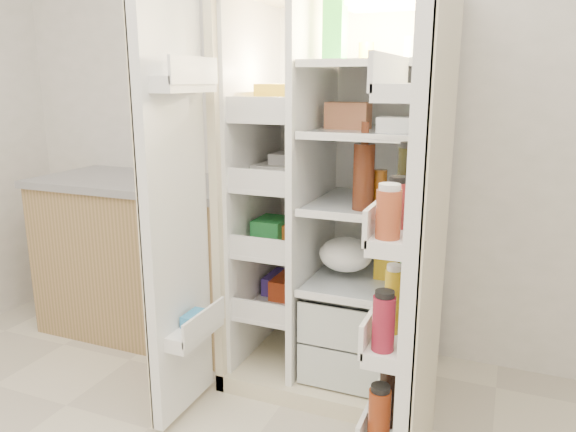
% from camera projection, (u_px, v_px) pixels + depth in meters
% --- Properties ---
extents(wall_back, '(4.00, 0.02, 2.70)m').
position_uv_depth(wall_back, '(337.00, 94.00, 2.78)').
color(wall_back, white).
rests_on(wall_back, floor).
extents(refrigerator, '(0.92, 0.70, 1.80)m').
position_uv_depth(refrigerator, '(342.00, 227.00, 2.56)').
color(refrigerator, beige).
rests_on(refrigerator, floor).
extents(freezer_door, '(0.15, 0.40, 1.72)m').
position_uv_depth(freezer_door, '(176.00, 215.00, 2.18)').
color(freezer_door, white).
rests_on(freezer_door, floor).
extents(fridge_door, '(0.17, 0.58, 1.72)m').
position_uv_depth(fridge_door, '(420.00, 257.00, 1.74)').
color(fridge_door, white).
rests_on(fridge_door, floor).
extents(kitchen_counter, '(1.23, 0.65, 0.89)m').
position_uv_depth(kitchen_counter, '(150.00, 255.00, 3.10)').
color(kitchen_counter, '#9D7A4E').
rests_on(kitchen_counter, floor).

